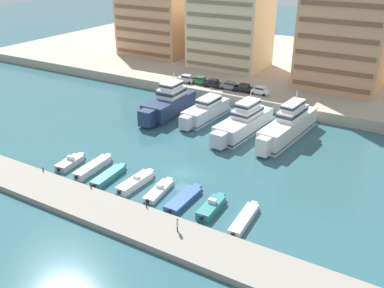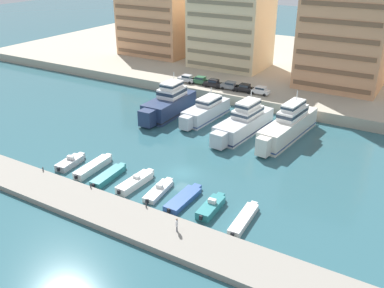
{
  "view_description": "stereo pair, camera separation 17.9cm",
  "coord_description": "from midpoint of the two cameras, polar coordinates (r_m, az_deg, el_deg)",
  "views": [
    {
      "loc": [
        30.05,
        -48.01,
        31.18
      ],
      "look_at": [
        -1.47,
        5.07,
        2.5
      ],
      "focal_mm": 40.0,
      "sensor_mm": 36.0,
      "label": 1
    },
    {
      "loc": [
        30.2,
        -47.92,
        31.18
      ],
      "look_at": [
        -1.47,
        5.07,
        2.5
      ],
      "focal_mm": 40.0,
      "sensor_mm": 36.0,
      "label": 2
    }
  ],
  "objects": [
    {
      "name": "car_white_center_right",
      "position": [
        93.14,
        9.0,
        7.12
      ],
      "size": [
        4.1,
        1.92,
        1.8
      ],
      "color": "white",
      "rests_on": "quay_promenade"
    },
    {
      "name": "apartment_block_mid_left",
      "position": [
        102.21,
        20.03,
        14.89
      ],
      "size": [
        18.09,
        17.95,
        29.29
      ],
      "color": "tan",
      "rests_on": "quay_promenade"
    },
    {
      "name": "motorboat_teal_mid_right",
      "position": [
        55.9,
        2.54,
        -8.35
      ],
      "size": [
        2.08,
        6.4,
        1.57
      ],
      "color": "teal",
      "rests_on": "ground"
    },
    {
      "name": "car_black_mid_left",
      "position": [
        97.19,
        2.75,
        8.15
      ],
      "size": [
        4.15,
        2.01,
        1.8
      ],
      "color": "black",
      "rests_on": "quay_promenade"
    },
    {
      "name": "motorboat_white_right",
      "position": [
        54.15,
        6.88,
        -9.9
      ],
      "size": [
        1.96,
        7.88,
        0.87
      ],
      "color": "white",
      "rests_on": "ground"
    },
    {
      "name": "yacht_silver_left",
      "position": [
        84.21,
        1.75,
        4.43
      ],
      "size": [
        4.48,
        15.07,
        6.03
      ],
      "color": "silver",
      "rests_on": "ground"
    },
    {
      "name": "motorboat_white_left",
      "position": [
        67.03,
        -13.1,
        -2.99
      ],
      "size": [
        2.08,
        8.17,
        1.07
      ],
      "color": "white",
      "rests_on": "ground"
    },
    {
      "name": "motorboat_white_center_left",
      "position": [
        61.79,
        -7.61,
        -5.04
      ],
      "size": [
        1.98,
        7.46,
        1.46
      ],
      "color": "white",
      "rests_on": "ground"
    },
    {
      "name": "bollard_east_mid",
      "position": [
        55.4,
        -6.18,
        -8.09
      ],
      "size": [
        0.2,
        0.2,
        0.61
      ],
      "color": "#2D2D33",
      "rests_on": "pier_dock"
    },
    {
      "name": "pier_dock",
      "position": [
        54.71,
        -9.26,
        -9.69
      ],
      "size": [
        120.0,
        6.38,
        0.81
      ],
      "primitive_type": "cube",
      "color": "gray",
      "rests_on": "ground"
    },
    {
      "name": "motorboat_grey_far_left",
      "position": [
        69.38,
        -15.98,
        -2.36
      ],
      "size": [
        2.41,
        5.99,
        1.53
      ],
      "color": "#9EA3A8",
      "rests_on": "ground"
    },
    {
      "name": "motorboat_blue_center_right",
      "position": [
        57.83,
        -1.18,
        -7.29
      ],
      "size": [
        2.12,
        7.67,
        0.81
      ],
      "color": "#33569E",
      "rests_on": "ground"
    },
    {
      "name": "apartment_block_left",
      "position": [
        113.44,
        5.16,
        16.42
      ],
      "size": [
        19.26,
        14.4,
        26.67
      ],
      "color": "beige",
      "rests_on": "quay_promenade"
    },
    {
      "name": "ground_plane",
      "position": [
        64.65,
        -1.26,
        -3.92
      ],
      "size": [
        400.0,
        400.0,
        0.0
      ],
      "primitive_type": "plane",
      "color": "#2D5B66"
    },
    {
      "name": "apartment_block_far_left",
      "position": [
        129.11,
        -4.42,
        16.13
      ],
      "size": [
        20.05,
        17.25,
        20.69
      ],
      "color": "tan",
      "rests_on": "quay_promenade"
    },
    {
      "name": "pedestrian_near_edge",
      "position": [
        50.53,
        -2.07,
        -10.56
      ],
      "size": [
        0.44,
        0.61,
        1.77
      ],
      "color": "#282D3D",
      "rests_on": "pier_dock"
    },
    {
      "name": "yacht_silver_mid_left",
      "position": [
        78.26,
        6.83,
        2.91
      ],
      "size": [
        5.78,
        18.06,
        7.62
      ],
      "color": "silver",
      "rests_on": "ground"
    },
    {
      "name": "motorboat_teal_mid_left",
      "position": [
        64.24,
        -11.12,
        -4.17
      ],
      "size": [
        2.16,
        7.44,
        0.9
      ],
      "color": "teal",
      "rests_on": "ground"
    },
    {
      "name": "car_black_center",
      "position": [
        94.37,
        6.9,
        7.48
      ],
      "size": [
        4.16,
        2.04,
        1.8
      ],
      "color": "black",
      "rests_on": "quay_promenade"
    },
    {
      "name": "yacht_navy_far_left",
      "position": [
        86.3,
        -3.19,
        5.41
      ],
      "size": [
        5.14,
        16.56,
        8.36
      ],
      "color": "navy",
      "rests_on": "ground"
    },
    {
      "name": "quay_promenade",
      "position": [
        121.69,
        15.62,
        9.7
      ],
      "size": [
        180.0,
        70.0,
        2.21
      ],
      "primitive_type": "cube",
      "color": "#ADA38E",
      "rests_on": "ground"
    },
    {
      "name": "motorboat_white_center",
      "position": [
        59.76,
        -4.51,
        -6.2
      ],
      "size": [
        2.38,
        6.89,
        1.22
      ],
      "color": "white",
      "rests_on": "ground"
    },
    {
      "name": "bollard_west_mid",
      "position": [
        60.85,
        -13.43,
        -5.42
      ],
      "size": [
        0.2,
        0.2,
        0.61
      ],
      "color": "#2D2D33",
      "rests_on": "pier_dock"
    },
    {
      "name": "car_silver_far_left",
      "position": [
        100.49,
        -0.83,
        8.74
      ],
      "size": [
        4.13,
        1.97,
        1.8
      ],
      "color": "#B7BCC1",
      "rests_on": "quay_promenade"
    },
    {
      "name": "yacht_ivory_center_left",
      "position": [
        77.34,
        12.65,
        2.41
      ],
      "size": [
        5.41,
        19.95,
        8.16
      ],
      "color": "silver",
      "rests_on": "ground"
    },
    {
      "name": "car_green_left",
      "position": [
        99.2,
        1.0,
        8.53
      ],
      "size": [
        4.12,
        1.97,
        1.8
      ],
      "color": "#2D6642",
      "rests_on": "quay_promenade"
    },
    {
      "name": "car_grey_center_left",
      "position": [
        95.66,
        4.99,
        7.81
      ],
      "size": [
        4.13,
        1.97,
        1.8
      ],
      "color": "slate",
      "rests_on": "quay_promenade"
    },
    {
      "name": "bollard_west",
      "position": [
        67.2,
        -19.34,
        -3.17
      ],
      "size": [
        0.2,
        0.2,
        0.61
      ],
      "color": "#2D2D33",
      "rests_on": "pier_dock"
    }
  ]
}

